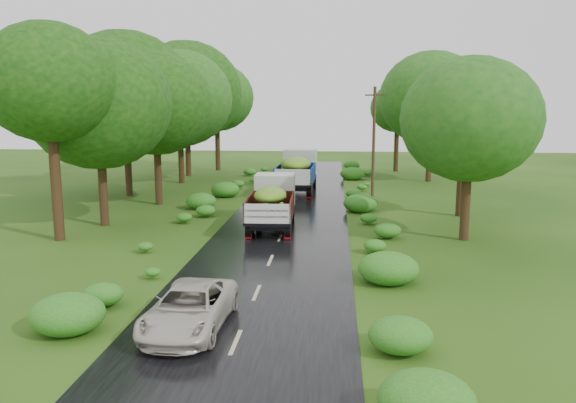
# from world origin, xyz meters

# --- Properties ---
(ground) EXTENTS (120.00, 120.00, 0.00)m
(ground) POSITION_xyz_m (0.00, 0.00, 0.00)
(ground) COLOR #1E400D
(ground) RESTS_ON ground
(road) EXTENTS (6.50, 80.00, 0.02)m
(road) POSITION_xyz_m (0.00, 5.00, 0.01)
(road) COLOR black
(road) RESTS_ON ground
(road_lines) EXTENTS (0.12, 69.60, 0.00)m
(road_lines) POSITION_xyz_m (0.00, 6.00, 0.02)
(road_lines) COLOR #BFB78C
(road_lines) RESTS_ON road
(truck_near) EXTENTS (2.32, 6.12, 2.55)m
(truck_near) POSITION_xyz_m (-0.61, 10.31, 1.44)
(truck_near) COLOR black
(truck_near) RESTS_ON ground
(truck_far) EXTENTS (2.66, 7.07, 2.94)m
(truck_far) POSITION_xyz_m (-0.14, 22.50, 1.67)
(truck_far) COLOR black
(truck_far) RESTS_ON ground
(car) EXTENTS (2.18, 4.43, 1.21)m
(car) POSITION_xyz_m (-1.43, -3.20, 0.63)
(car) COLOR beige
(car) RESTS_ON road
(utility_pole) EXTENTS (1.29, 0.38, 7.44)m
(utility_pole) POSITION_xyz_m (5.09, 19.85, 3.83)
(utility_pole) COLOR #382616
(utility_pole) RESTS_ON ground
(trees_left) EXTENTS (7.25, 32.73, 9.40)m
(trees_left) POSITION_xyz_m (-10.04, 22.19, 6.80)
(trees_left) COLOR black
(trees_left) RESTS_ON ground
(trees_right) EXTENTS (5.60, 31.37, 8.65)m
(trees_right) POSITION_xyz_m (9.39, 22.69, 6.00)
(trees_right) COLOR black
(trees_right) RESTS_ON ground
(shrubs) EXTENTS (11.90, 44.00, 0.70)m
(shrubs) POSITION_xyz_m (0.00, 14.00, 0.35)
(shrubs) COLOR #1D6B19
(shrubs) RESTS_ON ground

